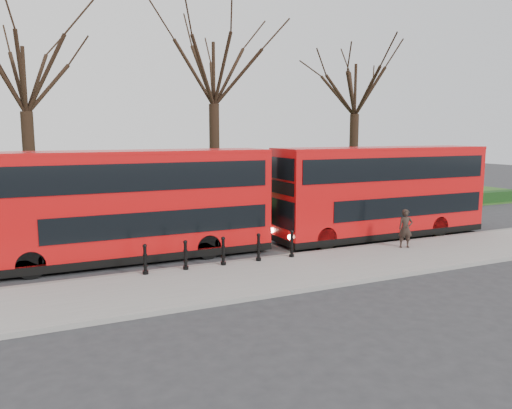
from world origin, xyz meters
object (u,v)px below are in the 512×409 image
bollard_row (223,251)px  bus_rear (382,192)px  bus_lead (134,206)px  pedestrian (405,228)px

bollard_row → bus_rear: size_ratio=0.55×
bollard_row → bus_lead: bearing=134.3°
bus_lead → bus_rear: bus_rear is taller
bus_lead → pedestrian: (10.53, -3.31, -1.18)m
pedestrian → bus_lead: bearing=-172.7°
bus_rear → pedestrian: size_ratio=6.60×
bollard_row → bus_lead: (-2.61, 2.68, 1.49)m
bus_rear → bus_lead: bearing=177.0°
bollard_row → bus_lead: bus_lead is taller
bollard_row → bus_rear: 9.17m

